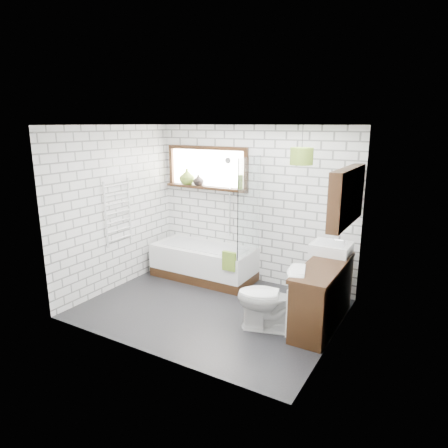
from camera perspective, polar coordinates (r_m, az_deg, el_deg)
The scene contains 22 objects.
floor at distance 5.73m, azimuth -1.98°, elevation -12.00°, with size 3.40×2.60×0.01m, color black.
ceiling at distance 5.14m, azimuth -2.22°, elevation 14.00°, with size 3.40×2.60×0.01m, color white.
wall_back at distance 6.41m, azimuth 4.16°, elevation 2.71°, with size 3.40×0.01×2.50m, color white.
wall_front at distance 4.29m, azimuth -11.46°, elevation -3.34°, with size 3.40×0.01×2.50m, color white.
wall_left at distance 6.35m, azimuth -15.22°, elevation 2.14°, with size 0.01×2.60×2.50m, color white.
wall_right at distance 4.64m, azimuth 16.02°, elevation -2.27°, with size 0.01×2.60×2.50m, color white.
window at distance 6.70m, azimuth -2.53°, elevation 7.99°, with size 1.52×0.16×0.68m, color black.
towel_radiator at distance 6.33m, azimuth -14.91°, elevation 1.66°, with size 0.06×0.52×1.00m, color white.
mirror_cabinet at distance 5.14m, azimuth 17.10°, elevation 3.81°, with size 0.16×1.20×0.70m, color black.
shower_riser at distance 6.53m, azimuth 0.84°, elevation 3.86°, with size 0.02×0.02×1.30m, color silver.
bathtub at distance 6.69m, azimuth -2.93°, elevation -5.45°, with size 1.70×0.75×0.55m, color white.
shower_screen at distance 6.01m, azimuth 3.61°, elevation 2.44°, with size 0.02×0.72×1.50m, color white.
towel_green at distance 5.95m, azimuth 0.74°, elevation -5.34°, with size 0.21×0.06×0.29m, color olive.
towel_beige at distance 5.95m, azimuth 0.74°, elevation -5.34°, with size 0.19×0.05×0.25m, color tan.
vanity at distance 5.30m, azimuth 13.91°, elevation -9.83°, with size 0.45×1.40×0.80m, color black.
basin at distance 5.60m, azimuth 15.08°, elevation -3.38°, with size 0.51×0.45×0.15m, color white.
tap at distance 5.55m, azimuth 16.71°, elevation -3.03°, with size 0.03×0.03×0.17m, color silver.
toilet at distance 5.06m, azimuth 6.59°, elevation -10.48°, with size 0.82×0.47×0.84m, color white.
vase_olive at distance 6.91m, azimuth -5.33°, elevation 6.60°, with size 0.26×0.26×0.27m, color olive.
vase_dark at distance 6.78m, azimuth -3.69°, elevation 6.13°, with size 0.18×0.18×0.19m, color black.
bottle at distance 6.37m, azimuth 2.29°, elevation 5.81°, with size 0.07×0.07×0.23m, color olive.
pendant at distance 5.44m, azimuth 11.03°, elevation 9.49°, with size 0.31×0.31×0.22m, color olive.
Camera 1 is at (2.75, -4.34, 2.52)m, focal length 32.00 mm.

